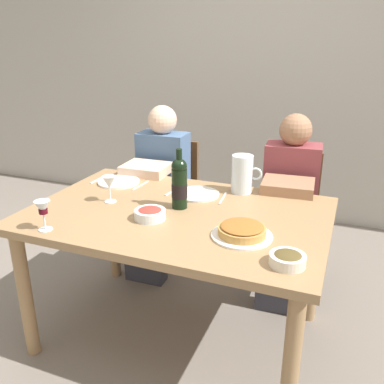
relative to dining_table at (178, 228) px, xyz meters
The scene contains 20 objects.
ground_plane 0.67m from the dining_table, ahead, with size 8.00×8.00×0.00m, color slate.
back_wall 2.11m from the dining_table, 90.00° to the left, with size 8.00×0.10×2.80m, color #B2ADA3.
dining_table is the anchor object (origin of this frame).
wine_bottle 0.23m from the dining_table, 101.01° to the left, with size 0.08×0.08×0.31m.
water_pitcher 0.49m from the dining_table, 59.80° to the left, with size 0.17×0.12×0.22m.
baked_tart 0.43m from the dining_table, 22.79° to the right, with size 0.27×0.27×0.06m.
salad_bowl 0.20m from the dining_table, 122.36° to the right, with size 0.15×0.15×0.06m.
olive_bowl 0.70m from the dining_table, 28.70° to the right, with size 0.14×0.14×0.05m.
wine_glass_left_diner 0.44m from the dining_table, behind, with size 0.07×0.07×0.14m.
wine_glass_right_diner 0.67m from the dining_table, 138.33° to the right, with size 0.07×0.07×0.14m.
dinner_plate_left_setting 0.59m from the dining_table, 151.69° to the left, with size 0.25×0.25×0.01m, color white.
dinner_plate_right_setting 0.27m from the dining_table, 87.74° to the left, with size 0.25×0.25×0.01m, color silver.
fork_left_setting 0.72m from the dining_table, 157.40° to the left, with size 0.16×0.01×0.01m, color silver.
knife_left_setting 0.46m from the dining_table, 142.64° to the left, with size 0.18×0.01×0.01m, color silver.
knife_right_setting 0.31m from the dining_table, 57.76° to the left, with size 0.18×0.01×0.01m, color silver.
spoon_right_setting 0.30m from the dining_table, 118.89° to the left, with size 0.16×0.01×0.01m, color silver.
chair_left 1.03m from the dining_table, 116.59° to the left, with size 0.41×0.41×0.87m.
diner_left 0.81m from the dining_table, 123.74° to the left, with size 0.35×0.51×1.16m.
chair_right 1.02m from the dining_table, 63.92° to the left, with size 0.43×0.43×0.87m.
diner_right 0.81m from the dining_table, 55.64° to the left, with size 0.36×0.52×1.16m.
Camera 1 is at (0.78, -1.78, 1.58)m, focal length 38.80 mm.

